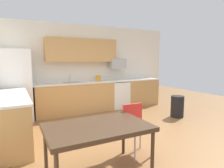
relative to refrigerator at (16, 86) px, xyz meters
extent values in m
plane|color=olive|center=(2.18, -2.22, -0.94)|extent=(12.00, 12.00, 0.00)
cube|color=silver|center=(2.18, 0.43, 0.41)|extent=(5.80, 0.10, 2.70)
cube|color=tan|center=(1.61, 0.08, -0.49)|extent=(2.35, 0.60, 0.90)
cube|color=tan|center=(3.98, 0.08, -0.49)|extent=(1.20, 0.60, 0.90)
cube|color=tan|center=(-0.12, -1.42, -0.49)|extent=(0.60, 2.00, 0.90)
cube|color=silver|center=(2.18, 0.08, -0.02)|extent=(4.80, 0.64, 0.04)
cube|color=silver|center=(-0.12, -1.42, -0.02)|extent=(0.64, 2.00, 0.04)
cube|color=tan|center=(1.88, 0.21, 0.96)|extent=(2.20, 0.34, 0.70)
cube|color=white|center=(0.00, 0.00, 0.00)|extent=(0.76, 0.70, 1.88)
cube|color=white|center=(3.08, 0.08, -0.50)|extent=(0.60, 0.60, 0.88)
cube|color=black|center=(3.08, 0.08, -0.04)|extent=(0.60, 0.60, 0.03)
cube|color=#9EA0A5|center=(3.08, 0.18, 0.54)|extent=(0.54, 0.36, 0.32)
cube|color=#A5A8AD|center=(1.51, 0.08, -0.06)|extent=(0.48, 0.40, 0.14)
cylinder|color=#B2B5BA|center=(1.51, 0.26, 0.10)|extent=(0.02, 0.02, 0.24)
cube|color=#422D1E|center=(0.94, -3.20, -0.24)|extent=(1.40, 0.90, 0.06)
cylinder|color=#422D1E|center=(1.58, -3.59, -0.61)|extent=(0.05, 0.05, 0.67)
cylinder|color=#422D1E|center=(0.30, -2.81, -0.61)|extent=(0.05, 0.05, 0.67)
cylinder|color=#422D1E|center=(1.58, -2.81, -0.61)|extent=(0.05, 0.05, 0.67)
cube|color=red|center=(1.78, -2.96, -0.49)|extent=(0.41, 0.41, 0.05)
cube|color=red|center=(1.78, -2.78, -0.29)|extent=(0.38, 0.05, 0.40)
cylinder|color=#B2B2B7|center=(1.61, -3.13, -0.73)|extent=(0.03, 0.03, 0.42)
cylinder|color=#B2B2B7|center=(1.95, -3.13, -0.73)|extent=(0.03, 0.03, 0.42)
cylinder|color=#B2B2B7|center=(1.61, -2.79, -0.73)|extent=(0.03, 0.03, 0.42)
cylinder|color=#B2B2B7|center=(1.95, -2.79, -0.73)|extent=(0.03, 0.03, 0.42)
cylinder|color=black|center=(4.04, -1.65, -0.64)|extent=(0.36, 0.36, 0.60)
cylinder|color=orange|center=(2.38, 0.13, 0.08)|extent=(0.14, 0.14, 0.20)
camera|label=1|loc=(-0.05, -5.56, 0.68)|focal=31.08mm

